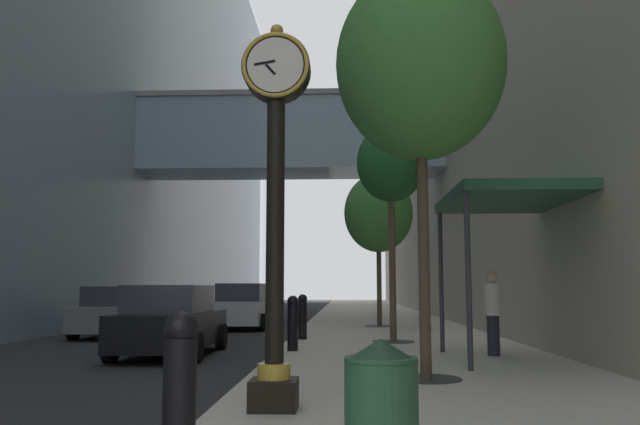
% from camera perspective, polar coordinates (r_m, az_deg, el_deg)
% --- Properties ---
extents(ground_plane, '(110.00, 110.00, 0.00)m').
position_cam_1_polar(ground_plane, '(29.18, -0.84, -9.82)').
color(ground_plane, '#262628').
rests_on(ground_plane, ground).
extents(sidewalk_right, '(6.06, 80.00, 0.14)m').
position_cam_1_polar(sidewalk_right, '(32.16, 4.92, -9.39)').
color(sidewalk_right, beige).
rests_on(sidewalk_right, ground).
extents(building_block_left, '(23.27, 80.00, 30.49)m').
position_cam_1_polar(building_block_left, '(37.54, -20.37, 14.98)').
color(building_block_left, '#849EB2').
rests_on(building_block_left, ground).
extents(street_clock, '(0.84, 0.55, 4.67)m').
position_cam_1_polar(street_clock, '(7.70, -4.01, 1.92)').
color(street_clock, black).
rests_on(street_clock, sidewalk_right).
extents(bollard_nearest, '(0.25, 0.25, 1.24)m').
position_cam_1_polar(bollard_nearest, '(4.90, -12.47, -15.54)').
color(bollard_nearest, black).
rests_on(bollard_nearest, sidewalk_right).
extents(bollard_third, '(0.25, 0.25, 1.24)m').
position_cam_1_polar(bollard_third, '(11.36, -3.86, -10.60)').
color(bollard_third, black).
rests_on(bollard_third, sidewalk_right).
extents(bollard_fourth, '(0.25, 0.25, 1.24)m').
position_cam_1_polar(bollard_fourth, '(14.62, -2.46, -9.75)').
color(bollard_fourth, black).
rests_on(bollard_fourth, sidewalk_right).
extents(bollard_fifth, '(0.25, 0.25, 1.24)m').
position_cam_1_polar(bollard_fifth, '(17.90, -1.57, -9.21)').
color(bollard_fifth, black).
rests_on(bollard_fifth, sidewalk_right).
extents(street_tree_near, '(2.77, 2.77, 6.65)m').
position_cam_1_polar(street_tree_near, '(10.86, 8.95, 12.87)').
color(street_tree_near, '#333335').
rests_on(street_tree_near, sidewalk_right).
extents(street_tree_mid_near, '(1.86, 1.86, 5.85)m').
position_cam_1_polar(street_tree_mid_near, '(17.40, 6.38, 4.25)').
color(street_tree_mid_near, '#333335').
rests_on(street_tree_mid_near, sidewalk_right).
extents(street_tree_mid_far, '(2.59, 2.59, 5.72)m').
position_cam_1_polar(street_tree_mid_far, '(24.11, 5.25, -0.07)').
color(street_tree_mid_far, '#333335').
rests_on(street_tree_mid_far, sidewalk_right).
extents(trash_bin, '(0.53, 0.53, 1.05)m').
position_cam_1_polar(trash_bin, '(4.69, 5.53, -17.40)').
color(trash_bin, '#234C33').
rests_on(trash_bin, sidewalk_right).
extents(pedestrian_walking, '(0.39, 0.39, 1.76)m').
position_cam_1_polar(pedestrian_walking, '(14.05, 15.19, -8.45)').
color(pedestrian_walking, '#23232D').
rests_on(pedestrian_walking, sidewalk_right).
extents(storefront_awning, '(2.40, 3.60, 3.30)m').
position_cam_1_polar(storefront_awning, '(13.32, 16.25, 0.99)').
color(storefront_awning, '#235138').
rests_on(storefront_awning, sidewalk_right).
extents(car_black_near, '(2.07, 4.47, 1.61)m').
position_cam_1_polar(car_black_near, '(15.27, -13.16, -9.46)').
color(car_black_near, black).
rests_on(car_black_near, ground).
extents(car_grey_mid, '(2.10, 4.69, 1.60)m').
position_cam_1_polar(car_grey_mid, '(21.79, -17.25, -8.49)').
color(car_grey_mid, slate).
rests_on(car_grey_mid, ground).
extents(car_silver_far, '(2.22, 4.71, 1.72)m').
position_cam_1_polar(car_silver_far, '(24.87, -6.75, -8.38)').
color(car_silver_far, '#B7BABF').
rests_on(car_silver_far, ground).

